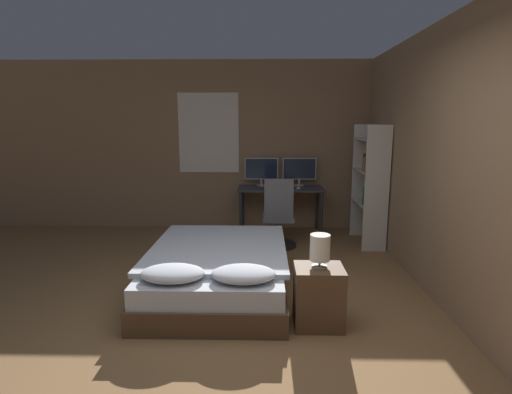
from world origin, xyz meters
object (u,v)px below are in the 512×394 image
bed (218,270)px  bookshelf (371,179)px  monitor_left (261,170)px  monitor_right (299,170)px  nightstand (318,296)px  keyboard (281,189)px  desk (281,194)px  computer_mouse (299,188)px  office_chair (278,221)px  bedside_lamp (320,248)px

bed → bookshelf: 2.67m
monitor_left → monitor_right: (0.61, 0.00, 0.00)m
nightstand → keyboard: (-0.22, 2.75, 0.47)m
desk → keyboard: 0.22m
monitor_left → computer_mouse: 0.72m
desk → computer_mouse: (0.26, -0.19, 0.12)m
monitor_left → monitor_right: same height
nightstand → office_chair: 2.20m
bed → keyboard: (0.73, 2.06, 0.51)m
computer_mouse → bed: bearing=-115.8°
monitor_right → office_chair: size_ratio=0.54×
monitor_left → office_chair: bearing=-75.4°
nightstand → monitor_right: bearing=88.4°
bedside_lamp → office_chair: bearing=97.2°
keyboard → monitor_right: bearing=51.1°
bedside_lamp → monitor_right: 3.14m
monitor_left → keyboard: (0.30, -0.38, -0.25)m
keyboard → bookshelf: size_ratio=0.20×
keyboard → bookshelf: bookshelf is taller
bed → computer_mouse: bearing=64.2°
office_chair → bedside_lamp: bearing=-82.8°
nightstand → monitor_right: 3.20m
keyboard → office_chair: size_ratio=0.35×
desk → keyboard: bearing=-90.0°
bookshelf → bed: bearing=-140.0°
monitor_right → computer_mouse: size_ratio=7.62×
bed → desk: desk is taller
monitor_left → office_chair: size_ratio=0.54×
nightstand → desk: 2.96m
bed → monitor_left: monitor_left is taller
office_chair → bookshelf: bookshelf is taller
bookshelf → monitor_left: bearing=153.2°
office_chair → desk: bearing=85.5°
nightstand → office_chair: (-0.27, 2.18, 0.12)m
bedside_lamp → keyboard: (-0.22, 2.75, 0.04)m
office_chair → keyboard: bearing=84.1°
office_chair → bookshelf: 1.43m
bed → bedside_lamp: size_ratio=6.76×
nightstand → monitor_left: size_ratio=0.99×
computer_mouse → monitor_left: bearing=146.5°
computer_mouse → nightstand: bearing=-91.0°
monitor_left → keyboard: size_ratio=1.53×
bed → monitor_right: 2.75m
bedside_lamp → bookshelf: bearing=66.4°
monitor_right → bookshelf: 1.22m
bedside_lamp → monitor_left: (-0.52, 3.12, 0.29)m
keyboard → computer_mouse: computer_mouse is taller
nightstand → bookshelf: bearing=66.4°
monitor_left → office_chair: monitor_left is taller
bedside_lamp → computer_mouse: 2.75m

